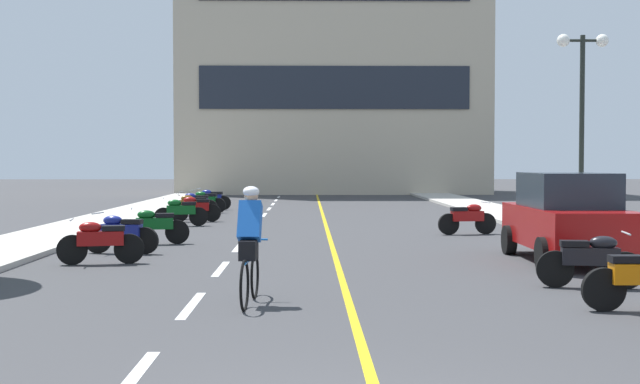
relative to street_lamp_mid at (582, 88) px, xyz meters
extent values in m
plane|color=#38383A|center=(-7.40, 3.51, -4.11)|extent=(140.00, 140.00, 0.00)
cube|color=#B7B2A8|center=(-14.60, 6.51, -4.05)|extent=(2.40, 72.00, 0.12)
cube|color=#B7B2A8|center=(-0.20, 6.51, -4.05)|extent=(2.40, 72.00, 0.12)
cube|color=silver|center=(-9.40, -15.49, -4.11)|extent=(0.14, 2.20, 0.01)
cube|color=silver|center=(-9.40, -11.49, -4.11)|extent=(0.14, 2.20, 0.01)
cube|color=silver|center=(-9.40, -7.49, -4.11)|extent=(0.14, 2.20, 0.01)
cube|color=silver|center=(-9.40, -3.49, -4.11)|extent=(0.14, 2.20, 0.01)
cube|color=silver|center=(-9.40, 0.51, -4.11)|extent=(0.14, 2.20, 0.01)
cube|color=silver|center=(-9.40, 4.51, -4.11)|extent=(0.14, 2.20, 0.01)
cube|color=silver|center=(-9.40, 8.51, -4.11)|extent=(0.14, 2.20, 0.01)
cube|color=silver|center=(-9.40, 12.51, -4.11)|extent=(0.14, 2.20, 0.01)
cube|color=silver|center=(-9.40, 16.51, -4.11)|extent=(0.14, 2.20, 0.01)
cube|color=silver|center=(-9.40, 20.51, -4.11)|extent=(0.14, 2.20, 0.01)
cube|color=silver|center=(-9.40, 24.51, -4.11)|extent=(0.14, 2.20, 0.01)
cube|color=silver|center=(-9.40, 28.51, -4.11)|extent=(0.14, 2.20, 0.01)
cube|color=gold|center=(-7.15, 6.51, -4.11)|extent=(0.12, 66.00, 0.01)
cube|color=#BCAD93|center=(-6.06, 31.96, 6.87)|extent=(19.72, 8.89, 21.97)
cube|color=#1E232D|center=(-6.06, 27.46, 2.48)|extent=(16.56, 0.10, 2.64)
cylinder|color=black|center=(0.00, 0.00, -1.25)|extent=(0.14, 0.14, 5.48)
cylinder|color=black|center=(0.00, 0.00, 1.34)|extent=(1.10, 0.08, 0.08)
sphere|color=white|center=(-0.55, 0.00, 1.34)|extent=(0.36, 0.36, 0.36)
sphere|color=white|center=(0.55, 0.00, 1.34)|extent=(0.36, 0.36, 0.36)
cylinder|color=black|center=(-3.29, -5.10, -3.79)|extent=(0.23, 0.64, 0.64)
cylinder|color=black|center=(-1.59, -5.12, -3.79)|extent=(0.23, 0.64, 0.64)
cylinder|color=black|center=(-3.32, -7.90, -3.79)|extent=(0.23, 0.64, 0.64)
cylinder|color=black|center=(-1.62, -7.92, -3.79)|extent=(0.23, 0.64, 0.64)
cube|color=maroon|center=(-2.46, -6.51, -3.39)|extent=(1.75, 4.22, 0.80)
cube|color=#1E2833|center=(-2.46, -6.51, -2.64)|extent=(1.58, 2.22, 0.70)
cylinder|color=black|center=(-3.71, -12.06, -3.81)|extent=(0.60, 0.11, 0.60)
cube|color=black|center=(-3.41, -12.07, -3.39)|extent=(0.44, 0.24, 0.10)
cylinder|color=black|center=(-2.64, -10.08, -3.81)|extent=(0.61, 0.19, 0.60)
cylinder|color=black|center=(-3.72, -9.91, -3.81)|extent=(0.61, 0.19, 0.60)
cube|color=black|center=(-3.18, -10.00, -3.59)|extent=(0.93, 0.42, 0.28)
ellipsoid|color=black|center=(-2.98, -10.03, -3.37)|extent=(0.47, 0.31, 0.22)
cube|color=black|center=(-3.43, -9.96, -3.39)|extent=(0.47, 0.31, 0.10)
cylinder|color=silver|center=(-2.64, -10.08, -3.21)|extent=(0.13, 0.60, 0.03)
cylinder|color=black|center=(-12.41, -6.86, -3.81)|extent=(0.61, 0.21, 0.60)
cylinder|color=black|center=(-11.32, -6.66, -3.81)|extent=(0.61, 0.21, 0.60)
cube|color=maroon|center=(-11.86, -6.76, -3.59)|extent=(0.94, 0.44, 0.28)
ellipsoid|color=maroon|center=(-12.06, -6.79, -3.37)|extent=(0.48, 0.32, 0.22)
cube|color=black|center=(-11.62, -6.71, -3.39)|extent=(0.48, 0.32, 0.10)
cylinder|color=silver|center=(-12.41, -6.86, -3.21)|extent=(0.14, 0.60, 0.03)
cylinder|color=black|center=(-12.42, -4.78, -3.81)|extent=(0.61, 0.20, 0.60)
cylinder|color=black|center=(-11.33, -4.96, -3.81)|extent=(0.61, 0.20, 0.60)
cube|color=navy|center=(-11.88, -4.87, -3.59)|extent=(0.93, 0.43, 0.28)
ellipsoid|color=navy|center=(-12.07, -4.84, -3.37)|extent=(0.47, 0.31, 0.22)
cube|color=black|center=(-11.63, -4.91, -3.39)|extent=(0.47, 0.31, 0.10)
cylinder|color=silver|center=(-12.42, -4.78, -3.21)|extent=(0.13, 0.60, 0.03)
cylinder|color=black|center=(-12.06, -2.92, -3.81)|extent=(0.61, 0.21, 0.60)
cylinder|color=black|center=(-10.98, -2.71, -3.81)|extent=(0.61, 0.21, 0.60)
cube|color=#0C4C19|center=(-11.52, -2.81, -3.59)|extent=(0.94, 0.45, 0.28)
ellipsoid|color=#0C4C19|center=(-11.72, -2.85, -3.37)|extent=(0.48, 0.32, 0.22)
cube|color=black|center=(-11.27, -2.77, -3.39)|extent=(0.48, 0.32, 0.10)
cylinder|color=silver|center=(-12.06, -2.92, -3.21)|extent=(0.14, 0.59, 0.03)
cylinder|color=black|center=(-2.71, -0.04, -3.81)|extent=(0.61, 0.21, 0.60)
cylinder|color=black|center=(-3.79, -0.25, -3.81)|extent=(0.61, 0.21, 0.60)
cube|color=maroon|center=(-3.25, -0.14, -3.59)|extent=(0.94, 0.45, 0.28)
ellipsoid|color=maroon|center=(-3.06, -0.10, -3.37)|extent=(0.48, 0.32, 0.22)
cube|color=black|center=(-3.50, -0.19, -3.39)|extent=(0.48, 0.32, 0.10)
cylinder|color=silver|center=(-2.71, -0.04, -3.21)|extent=(0.14, 0.59, 0.03)
cylinder|color=black|center=(-12.29, 2.87, -3.81)|extent=(0.61, 0.21, 0.60)
cylinder|color=black|center=(-11.21, 3.07, -3.81)|extent=(0.61, 0.21, 0.60)
cube|color=#0C4C19|center=(-11.75, 2.97, -3.59)|extent=(0.94, 0.44, 0.28)
ellipsoid|color=#0C4C19|center=(-11.95, 2.93, -3.37)|extent=(0.48, 0.32, 0.22)
cube|color=black|center=(-11.51, 3.02, -3.39)|extent=(0.48, 0.32, 0.10)
cylinder|color=silver|center=(-12.29, 2.87, -3.21)|extent=(0.14, 0.60, 0.03)
cylinder|color=black|center=(-12.09, 4.85, -3.81)|extent=(0.61, 0.14, 0.60)
cylinder|color=black|center=(-10.99, 4.93, -3.81)|extent=(0.61, 0.14, 0.60)
cube|color=maroon|center=(-11.54, 4.89, -3.59)|extent=(0.92, 0.35, 0.28)
ellipsoid|color=maroon|center=(-11.74, 4.88, -3.37)|extent=(0.46, 0.27, 0.22)
cube|color=black|center=(-11.29, 4.91, -3.39)|extent=(0.46, 0.27, 0.10)
cylinder|color=silver|center=(-12.09, 4.85, -3.21)|extent=(0.07, 0.60, 0.03)
cylinder|color=black|center=(-12.37, 6.20, -3.81)|extent=(0.60, 0.27, 0.60)
cylinder|color=black|center=(-11.32, 6.51, -3.81)|extent=(0.60, 0.27, 0.60)
cube|color=brown|center=(-11.85, 6.35, -3.59)|extent=(0.94, 0.53, 0.28)
ellipsoid|color=brown|center=(-12.04, 6.30, -3.37)|extent=(0.49, 0.36, 0.22)
cube|color=black|center=(-11.61, 6.42, -3.39)|extent=(0.49, 0.36, 0.10)
cylinder|color=silver|center=(-12.37, 6.20, -3.21)|extent=(0.20, 0.58, 0.03)
cylinder|color=black|center=(-12.53, 8.15, -3.81)|extent=(0.61, 0.15, 0.60)
cylinder|color=black|center=(-11.43, 8.06, -3.81)|extent=(0.61, 0.15, 0.60)
cube|color=navy|center=(-11.98, 8.11, -3.59)|extent=(0.92, 0.36, 0.28)
ellipsoid|color=navy|center=(-12.18, 8.12, -3.37)|extent=(0.46, 0.28, 0.22)
cube|color=black|center=(-11.73, 8.08, -3.39)|extent=(0.46, 0.28, 0.10)
cylinder|color=silver|center=(-12.53, 8.15, -3.21)|extent=(0.08, 0.60, 0.03)
cylinder|color=black|center=(-12.36, 9.99, -3.81)|extent=(0.61, 0.23, 0.60)
cylinder|color=black|center=(-11.29, 9.74, -3.81)|extent=(0.61, 0.23, 0.60)
cube|color=#0C4C19|center=(-11.83, 9.87, -3.59)|extent=(0.94, 0.48, 0.28)
ellipsoid|color=#0C4C19|center=(-12.02, 9.91, -3.37)|extent=(0.48, 0.33, 0.22)
cube|color=black|center=(-11.58, 9.81, -3.39)|extent=(0.48, 0.33, 0.10)
cylinder|color=silver|center=(-12.36, 9.99, -3.21)|extent=(0.17, 0.59, 0.03)
cylinder|color=black|center=(-12.37, 11.99, -3.81)|extent=(0.61, 0.20, 0.60)
cylinder|color=black|center=(-11.28, 11.81, -3.81)|extent=(0.61, 0.20, 0.60)
cube|color=navy|center=(-11.83, 11.90, -3.59)|extent=(0.93, 0.43, 0.28)
ellipsoid|color=navy|center=(-12.02, 11.94, -3.37)|extent=(0.47, 0.31, 0.22)
cube|color=black|center=(-11.58, 11.86, -3.39)|extent=(0.47, 0.31, 0.10)
cylinder|color=silver|center=(-12.37, 11.99, -3.21)|extent=(0.13, 0.60, 0.03)
torus|color=black|center=(-8.54, -10.86, -3.77)|extent=(0.09, 0.72, 0.72)
torus|color=black|center=(-8.62, -11.91, -3.77)|extent=(0.09, 0.72, 0.72)
cylinder|color=blue|center=(-8.58, -11.41, -3.47)|extent=(0.11, 0.95, 0.04)
cube|color=black|center=(-8.59, -11.56, -3.25)|extent=(0.11, 0.21, 0.06)
cylinder|color=blue|center=(-8.55, -10.96, -3.22)|extent=(0.42, 0.06, 0.03)
cube|color=black|center=(-8.59, -11.51, -3.32)|extent=(0.27, 0.38, 0.28)
cube|color=blue|center=(-8.58, -11.36, -2.92)|extent=(0.35, 0.48, 0.61)
sphere|color=tan|center=(-8.57, -11.23, -2.57)|extent=(0.20, 0.20, 0.20)
ellipsoid|color=white|center=(-8.57, -11.23, -2.50)|extent=(0.24, 0.26, 0.16)
camera|label=1|loc=(-7.75, -23.19, -2.07)|focal=46.35mm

